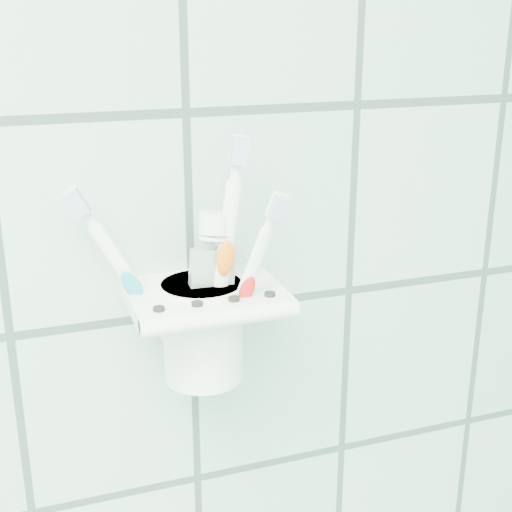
{
  "coord_description": "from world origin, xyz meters",
  "views": [
    {
      "loc": [
        0.51,
        0.59,
        1.52
      ],
      "look_at": [
        0.69,
        1.1,
        1.34
      ],
      "focal_mm": 50.0,
      "sensor_mm": 36.0,
      "label": 1
    }
  ],
  "objects": [
    {
      "name": "toothbrush_pink",
      "position": [
        0.65,
        1.15,
        1.31
      ],
      "size": [
        0.09,
        0.03,
        0.19
      ],
      "rotation": [
        0.03,
        -0.49,
        -0.2
      ],
      "color": "white",
      "rests_on": "cup"
    },
    {
      "name": "toothbrush_blue",
      "position": [
        0.66,
        1.14,
        1.32
      ],
      "size": [
        0.05,
        0.03,
        0.21
      ],
      "rotation": [
        -0.09,
        0.16,
        -0.17
      ],
      "color": "white",
      "rests_on": "cup"
    },
    {
      "name": "toothpaste_tube",
      "position": [
        0.66,
        1.14,
        1.3
      ],
      "size": [
        0.05,
        0.03,
        0.15
      ],
      "rotation": [
        -0.11,
        0.1,
        -0.05
      ],
      "color": "silver",
      "rests_on": "cup"
    },
    {
      "name": "toothbrush_orange",
      "position": [
        0.66,
        1.14,
        1.31
      ],
      "size": [
        0.05,
        0.05,
        0.18
      ],
      "rotation": [
        0.23,
        0.28,
        -0.0
      ],
      "color": "white",
      "rests_on": "cup"
    },
    {
      "name": "cup",
      "position": [
        0.66,
        1.16,
        1.25
      ],
      "size": [
        0.08,
        0.08,
        0.09
      ],
      "color": "white",
      "rests_on": "holder_bracket"
    },
    {
      "name": "holder_bracket",
      "position": [
        0.66,
        1.15,
        1.28
      ],
      "size": [
        0.13,
        0.11,
        0.04
      ],
      "color": "white",
      "rests_on": "wall_back"
    }
  ]
}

